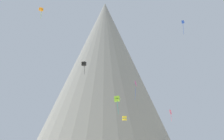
{
  "coord_description": "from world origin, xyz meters",
  "views": [
    {
      "loc": [
        -8.73,
        -29.48,
        2.24
      ],
      "look_at": [
        2.08,
        38.19,
        20.29
      ],
      "focal_mm": 44.59,
      "sensor_mm": 36.0,
      "label": 1
    }
  ],
  "objects_px": {
    "kite_lime_low": "(117,99)",
    "kite_blue_high": "(183,24)",
    "kite_rainbow_low": "(171,113)",
    "kite_black_mid": "(84,64)",
    "kite_yellow_low": "(124,118)",
    "kite_orange_high": "(41,9)",
    "kite_magenta_mid": "(136,84)",
    "rock_massif": "(104,83)"
  },
  "relations": [
    {
      "from": "kite_rainbow_low",
      "to": "kite_blue_high",
      "type": "bearing_deg",
      "value": 37.85
    },
    {
      "from": "kite_orange_high",
      "to": "kite_yellow_low",
      "type": "bearing_deg",
      "value": 96.57
    },
    {
      "from": "kite_orange_high",
      "to": "kite_magenta_mid",
      "type": "height_order",
      "value": "kite_orange_high"
    },
    {
      "from": "kite_lime_low",
      "to": "kite_blue_high",
      "type": "bearing_deg",
      "value": -61.98
    },
    {
      "from": "kite_blue_high",
      "to": "kite_orange_high",
      "type": "bearing_deg",
      "value": 53.87
    },
    {
      "from": "rock_massif",
      "to": "kite_yellow_low",
      "type": "xyz_separation_m",
      "value": [
        -3.25,
        -57.16,
        -19.42
      ]
    },
    {
      "from": "rock_massif",
      "to": "kite_yellow_low",
      "type": "relative_size",
      "value": 77.52
    },
    {
      "from": "kite_yellow_low",
      "to": "kite_blue_high",
      "type": "bearing_deg",
      "value": -150.16
    },
    {
      "from": "kite_black_mid",
      "to": "kite_blue_high",
      "type": "bearing_deg",
      "value": -157.11
    },
    {
      "from": "kite_orange_high",
      "to": "kite_rainbow_low",
      "type": "distance_m",
      "value": 48.36
    },
    {
      "from": "kite_orange_high",
      "to": "kite_magenta_mid",
      "type": "relative_size",
      "value": 0.53
    },
    {
      "from": "rock_massif",
      "to": "kite_rainbow_low",
      "type": "bearing_deg",
      "value": -77.07
    },
    {
      "from": "rock_massif",
      "to": "kite_rainbow_low",
      "type": "relative_size",
      "value": 23.27
    },
    {
      "from": "kite_black_mid",
      "to": "kite_yellow_low",
      "type": "distance_m",
      "value": 26.95
    },
    {
      "from": "kite_rainbow_low",
      "to": "kite_yellow_low",
      "type": "xyz_separation_m",
      "value": [
        -13.98,
        -10.44,
        -2.38
      ]
    },
    {
      "from": "kite_yellow_low",
      "to": "kite_orange_high",
      "type": "bearing_deg",
      "value": -52.03
    },
    {
      "from": "kite_lime_low",
      "to": "kite_rainbow_low",
      "type": "relative_size",
      "value": 1.65
    },
    {
      "from": "rock_massif",
      "to": "kite_blue_high",
      "type": "bearing_deg",
      "value": -67.74
    },
    {
      "from": "kite_yellow_low",
      "to": "rock_massif",
      "type": "bearing_deg",
      "value": -98.2
    },
    {
      "from": "kite_black_mid",
      "to": "kite_magenta_mid",
      "type": "distance_m",
      "value": 21.49
    },
    {
      "from": "kite_blue_high",
      "to": "rock_massif",
      "type": "bearing_deg",
      "value": -3.2
    },
    {
      "from": "rock_massif",
      "to": "kite_lime_low",
      "type": "distance_m",
      "value": 46.44
    },
    {
      "from": "rock_massif",
      "to": "kite_rainbow_low",
      "type": "height_order",
      "value": "rock_massif"
    },
    {
      "from": "rock_massif",
      "to": "kite_lime_low",
      "type": "relative_size",
      "value": 14.11
    },
    {
      "from": "rock_massif",
      "to": "kite_black_mid",
      "type": "distance_m",
      "value": 39.09
    },
    {
      "from": "kite_lime_low",
      "to": "kite_blue_high",
      "type": "xyz_separation_m",
      "value": [
        19.98,
        1.63,
        22.72
      ]
    },
    {
      "from": "kite_orange_high",
      "to": "kite_magenta_mid",
      "type": "distance_m",
      "value": 37.94
    },
    {
      "from": "kite_lime_low",
      "to": "kite_black_mid",
      "type": "relative_size",
      "value": 1.36
    },
    {
      "from": "kite_lime_low",
      "to": "kite_magenta_mid",
      "type": "distance_m",
      "value": 22.41
    },
    {
      "from": "kite_rainbow_low",
      "to": "kite_black_mid",
      "type": "height_order",
      "value": "kite_black_mid"
    },
    {
      "from": "kite_black_mid",
      "to": "kite_yellow_low",
      "type": "xyz_separation_m",
      "value": [
        7.5,
        -19.67,
        -16.83
      ]
    },
    {
      "from": "rock_massif",
      "to": "kite_yellow_low",
      "type": "bearing_deg",
      "value": -93.26
    },
    {
      "from": "kite_blue_high",
      "to": "kite_magenta_mid",
      "type": "height_order",
      "value": "kite_blue_high"
    },
    {
      "from": "rock_massif",
      "to": "kite_magenta_mid",
      "type": "bearing_deg",
      "value": -74.66
    },
    {
      "from": "kite_orange_high",
      "to": "kite_magenta_mid",
      "type": "bearing_deg",
      "value": 160.06
    },
    {
      "from": "rock_massif",
      "to": "kite_orange_high",
      "type": "xyz_separation_m",
      "value": [
        -23.91,
        -34.94,
        14.58
      ]
    },
    {
      "from": "kite_rainbow_low",
      "to": "kite_yellow_low",
      "type": "relative_size",
      "value": 3.33
    },
    {
      "from": "kite_blue_high",
      "to": "kite_black_mid",
      "type": "xyz_separation_m",
      "value": [
        -28.25,
        5.26,
        -11.86
      ]
    },
    {
      "from": "kite_lime_low",
      "to": "kite_blue_high",
      "type": "height_order",
      "value": "kite_blue_high"
    },
    {
      "from": "kite_blue_high",
      "to": "kite_black_mid",
      "type": "distance_m",
      "value": 31.09
    },
    {
      "from": "kite_magenta_mid",
      "to": "kite_rainbow_low",
      "type": "bearing_deg",
      "value": 29.19
    },
    {
      "from": "rock_massif",
      "to": "kite_orange_high",
      "type": "distance_m",
      "value": 44.78
    }
  ]
}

